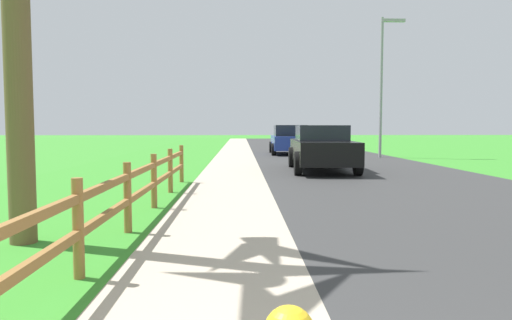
{
  "coord_description": "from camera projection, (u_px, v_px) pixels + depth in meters",
  "views": [
    {
      "loc": [
        -0.7,
        -0.59,
        1.51
      ],
      "look_at": [
        -0.32,
        11.26,
        0.68
      ],
      "focal_mm": 33.47,
      "sensor_mm": 36.0,
      "label": 1
    }
  ],
  "objects": [
    {
      "name": "ground_plane",
      "position": [
        254.0,
        155.0,
        25.65
      ],
      "size": [
        120.0,
        120.0,
        0.0
      ],
      "primitive_type": "plane",
      "color": "#388D2A"
    },
    {
      "name": "road_asphalt",
      "position": [
        313.0,
        153.0,
        27.75
      ],
      "size": [
        7.0,
        66.0,
        0.01
      ],
      "primitive_type": "cube",
      "color": "#333333",
      "rests_on": "ground"
    },
    {
      "name": "curb_concrete",
      "position": [
        201.0,
        153.0,
        27.54
      ],
      "size": [
        6.0,
        66.0,
        0.01
      ],
      "primitive_type": "cube",
      "color": "#B7A891",
      "rests_on": "ground"
    },
    {
      "name": "grass_verge",
      "position": [
        175.0,
        153.0,
        27.49
      ],
      "size": [
        5.0,
        66.0,
        0.0
      ],
      "primitive_type": "cube",
      "color": "#388D2A",
      "rests_on": "ground"
    },
    {
      "name": "rail_fence",
      "position": [
        127.0,
        192.0,
        6.75
      ],
      "size": [
        0.11,
        12.48,
        1.01
      ],
      "color": "olive",
      "rests_on": "ground"
    },
    {
      "name": "parked_suv_black",
      "position": [
        322.0,
        148.0,
        16.32
      ],
      "size": [
        2.25,
        5.05,
        1.56
      ],
      "color": "black",
      "rests_on": "ground"
    },
    {
      "name": "parked_car_blue",
      "position": [
        290.0,
        140.0,
        26.27
      ],
      "size": [
        2.18,
        4.57,
        1.6
      ],
      "color": "navy",
      "rests_on": "ground"
    },
    {
      "name": "street_lamp",
      "position": [
        383.0,
        75.0,
        23.11
      ],
      "size": [
        1.17,
        0.2,
        6.77
      ],
      "color": "gray",
      "rests_on": "ground"
    }
  ]
}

